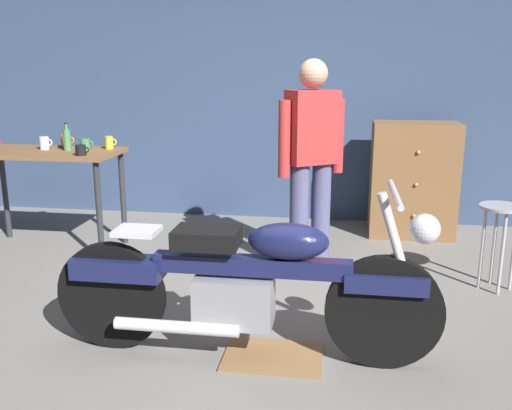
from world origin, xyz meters
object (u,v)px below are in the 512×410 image
Objects in this scene: person_standing at (311,157)px; mug_orange_travel at (66,141)px; mug_green_speckled at (85,144)px; bottle at (67,139)px; mug_black_matte at (81,150)px; mug_yellow_tall at (109,143)px; wooden_dresser at (413,180)px; mug_white_ceramic at (45,143)px; motorcycle at (246,282)px; shop_stool at (501,225)px.

person_standing is 13.47× the size of mug_orange_travel.
mug_green_speckled is 0.16m from bottle.
mug_black_matte is 0.39m from mug_yellow_tall.
mug_orange_travel is at bearing 119.32° from bottle.
mug_black_matte is at bearing -157.71° from wooden_dresser.
bottle is at bearing -163.36° from wooden_dresser.
mug_yellow_tall and mug_white_ceramic have the same top height.
motorcycle is 2.08m from shop_stool.
mug_orange_travel is at bearing 136.43° from motorcycle.
mug_black_matte is at bearing 177.20° from shop_stool.
wooden_dresser is 9.17× the size of mug_green_speckled.
mug_black_matte is at bearing 138.53° from motorcycle.
mug_black_matte is 0.34m from bottle.
mug_orange_travel reaches higher than mug_yellow_tall.
motorcycle is 2.20m from mug_black_matte.
mug_yellow_tall is 0.47× the size of bottle.
mug_green_speckled is (0.26, -0.16, -0.01)m from mug_orange_travel.
person_standing reaches higher than mug_green_speckled.
shop_stool is at bearing -6.50° from bottle.
motorcycle is at bearing -44.83° from mug_green_speckled.
mug_orange_travel is at bearing 128.64° from mug_black_matte.
person_standing reaches higher than mug_white_ceramic.
mug_green_speckled is at bearing -31.34° from mug_orange_travel.
person_standing is 2.36m from mug_white_ceramic.
mug_green_speckled is (-3.37, 0.44, 0.45)m from shop_stool.
mug_orange_travel is 0.23m from bottle.
person_standing reaches higher than motorcycle.
shop_stool is (1.39, -0.19, -0.43)m from person_standing.
wooden_dresser is (-0.47, 1.31, 0.05)m from shop_stool.
mug_yellow_tall reaches higher than mug_green_speckled.
mug_orange_travel is at bearing 55.39° from mug_white_ceramic.
shop_stool is 1.39m from wooden_dresser.
mug_orange_travel reaches higher than mug_green_speckled.
person_standing is at bearing -129.54° from wooden_dresser.
bottle is (0.11, -0.20, 0.04)m from mug_orange_travel.
mug_orange_travel is 1.06× the size of mug_white_ceramic.
mug_yellow_tall is at bearing -164.30° from wooden_dresser.
person_standing reaches higher than shop_stool.
shop_stool is 0.58× the size of wooden_dresser.
bottle reaches higher than mug_yellow_tall.
mug_white_ceramic is at bearing 150.00° from mug_black_matte.
motorcycle is 1.99× the size of wooden_dresser.
mug_green_speckled is at bearing -150.08° from mug_yellow_tall.
shop_stool is 5.69× the size of mug_yellow_tall.
person_standing is 13.93× the size of mug_green_speckled.
bottle is at bearing -163.49° from mug_green_speckled.
person_standing is 1.47m from shop_stool.
mug_white_ceramic is at bearing 140.79° from motorcycle.
wooden_dresser is at bearing 12.68° from mug_orange_travel.
mug_yellow_tall reaches higher than mug_black_matte.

